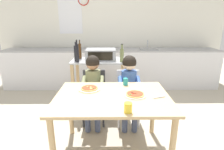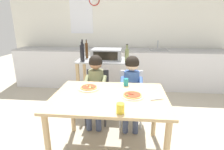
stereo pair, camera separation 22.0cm
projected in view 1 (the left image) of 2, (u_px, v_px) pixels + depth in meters
ground_plane at (112, 110)px, 3.23m from camera, size 11.13×11.13×0.00m
back_wall_tiled at (111, 29)px, 4.45m from camera, size 5.56×0.14×2.70m
kitchen_counter at (111, 68)px, 4.31m from camera, size 5.01×0.60×1.11m
kitchen_island_cart at (99, 76)px, 3.22m from camera, size 0.94×0.55×0.89m
toaster_oven at (101, 54)px, 3.13m from camera, size 0.51×0.36×0.19m
bottle_slim_sauce at (77, 53)px, 2.91m from camera, size 0.05×0.05×0.37m
bottle_tall_green_wine at (80, 51)px, 3.20m from camera, size 0.05×0.05×0.34m
bottle_squat_spirits at (122, 55)px, 2.94m from camera, size 0.07×0.07×0.30m
bottle_clear_vinegar at (76, 53)px, 3.00m from camera, size 0.07×0.07×0.32m
dining_table at (112, 104)px, 2.01m from camera, size 1.27×0.92×0.75m
dining_chair_left at (94, 93)px, 2.77m from camera, size 0.36×0.36×0.81m
dining_chair_right at (128, 93)px, 2.76m from camera, size 0.36×0.36×0.81m
child_in_olive_shirt at (93, 82)px, 2.59m from camera, size 0.32×0.42×1.06m
child_in_blue_striped_shirt at (129, 82)px, 2.59m from camera, size 0.32×0.42×1.06m
pizza_plate_cream at (89, 89)px, 2.16m from camera, size 0.26×0.26×0.03m
pizza_plate_white at (135, 95)px, 1.98m from camera, size 0.24×0.24×0.03m
drinking_cup_teal at (126, 82)px, 2.30m from camera, size 0.06×0.06×0.09m
drinking_cup_yellow at (128, 108)px, 1.61m from camera, size 0.07×0.07×0.09m
serving_spoon at (159, 97)px, 1.92m from camera, size 0.14×0.06×0.01m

